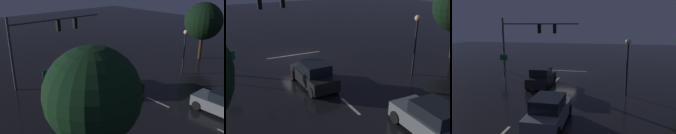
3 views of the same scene
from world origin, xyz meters
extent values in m
plane|color=black|center=(0.00, 0.00, 0.00)|extent=(80.00, 80.00, 0.00)
cube|color=black|center=(2.88, 0.45, 5.01)|extent=(0.32, 0.36, 1.00)
sphere|color=yellow|center=(2.88, 0.26, 5.01)|extent=(0.20, 0.20, 0.20)
sphere|color=black|center=(2.88, 0.26, 4.69)|extent=(0.20, 0.20, 0.20)
cube|color=black|center=(1.07, 0.45, 5.01)|extent=(0.32, 0.36, 1.00)
sphere|color=yellow|center=(1.07, 0.26, 5.01)|extent=(0.20, 0.20, 0.20)
sphere|color=black|center=(1.07, 0.26, 4.69)|extent=(0.20, 0.20, 0.20)
cube|color=beige|center=(0.00, 4.00, 0.00)|extent=(0.16, 2.20, 0.01)
cube|color=beige|center=(0.00, 10.00, 0.00)|extent=(0.16, 2.20, 0.01)
cube|color=beige|center=(0.00, -0.75, 0.00)|extent=(5.00, 0.16, 0.01)
cube|color=black|center=(0.83, 6.31, 0.62)|extent=(1.98, 4.37, 0.80)
cube|color=black|center=(0.82, 6.51, 1.36)|extent=(1.69, 2.17, 0.68)
cylinder|color=black|center=(1.74, 4.75, 0.34)|extent=(0.25, 0.69, 0.68)
cylinder|color=black|center=(0.06, 4.68, 0.34)|extent=(0.25, 0.69, 0.68)
cylinder|color=black|center=(1.60, 7.95, 0.34)|extent=(0.25, 0.69, 0.68)
cylinder|color=black|center=(-0.08, 7.88, 0.34)|extent=(0.25, 0.69, 0.68)
sphere|color=#F9EFC6|center=(1.57, 4.22, 0.67)|extent=(0.20, 0.20, 0.20)
sphere|color=#F9EFC6|center=(0.27, 4.17, 0.67)|extent=(0.20, 0.20, 0.20)
cube|color=slate|center=(-2.08, 14.19, 0.62)|extent=(1.81, 4.31, 0.80)
cube|color=black|center=(-2.09, 14.39, 1.36)|extent=(1.61, 2.10, 0.68)
cylinder|color=black|center=(-1.24, 12.59, 0.34)|extent=(0.22, 0.68, 0.68)
cylinder|color=black|center=(-2.92, 12.59, 0.34)|extent=(0.22, 0.68, 0.68)
sphere|color=#F9EFC6|center=(-1.43, 12.07, 0.67)|extent=(0.20, 0.20, 0.20)
sphere|color=#F9EFC6|center=(-2.73, 12.07, 0.67)|extent=(0.20, 0.20, 0.20)
cylinder|color=black|center=(-6.57, 7.72, 2.03)|extent=(0.14, 0.14, 4.06)
sphere|color=#F9D88C|center=(-6.57, 7.72, 4.24)|extent=(0.44, 0.44, 0.44)
cylinder|color=#383A3D|center=(5.86, 3.64, 1.21)|extent=(0.09, 0.09, 2.42)
cube|color=#0F6033|center=(5.86, 3.64, 2.07)|extent=(0.90, 0.21, 0.60)
camera|label=1|loc=(14.57, 21.12, 9.47)|focal=41.38mm
camera|label=2|loc=(6.79, 22.13, 7.66)|focal=43.15mm
camera|label=3|loc=(-5.39, 25.82, 5.58)|focal=36.72mm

